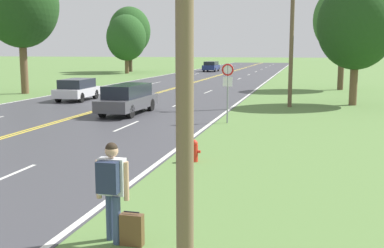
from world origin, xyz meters
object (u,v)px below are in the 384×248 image
Objects in this scene: car_dark_grey_van_approaching at (128,98)px; car_silver_hatchback_mid_near at (77,89)px; traffic_sign at (228,78)px; suitcase at (132,230)px; tree_mid_treeline at (343,20)px; car_dark_blue_hatchback_mid_far at (211,66)px; tree_right_cluster at (126,38)px; tree_far_back at (21,5)px; fire_hydrant at (194,150)px; tree_behind_sign at (130,31)px; tree_left_verge at (357,25)px; hitchhiker_person at (111,182)px.

car_dark_grey_van_approaching is 1.23× the size of car_silver_hatchback_mid_near.
car_dark_grey_van_approaching is at bearing 162.05° from traffic_sign.
tree_mid_treeline is at bearing -8.66° from suitcase.
car_silver_hatchback_mid_near is at bearing -178.92° from car_dark_blue_hatchback_mid_far.
tree_far_back reaches higher than tree_right_cluster.
tree_right_cluster reaches higher than car_dark_blue_hatchback_mid_far.
fire_hydrant is at bearing -46.71° from tree_far_back.
traffic_sign reaches higher than car_dark_blue_hatchback_mid_far.
fire_hydrant is 55.14m from tree_right_cluster.
tree_mid_treeline is (5.56, 35.06, 5.54)m from suitcase.
car_silver_hatchback_mid_near is at bearing -143.31° from tree_mid_treeline.
tree_left_verge is at bearing -52.92° from tree_behind_sign.
car_dark_blue_hatchback_mid_far is (0.44, 43.44, 0.05)m from car_silver_hatchback_mid_near.
tree_behind_sign is 1.12× the size of tree_mid_treeline.
suitcase is 0.08× the size of tree_right_cluster.
car_dark_blue_hatchback_mid_far is at bearing 112.45° from tree_left_verge.
hitchhiker_person is 2.66× the size of fire_hydrant.
hitchhiker_person is 0.37× the size of car_dark_grey_van_approaching.
suitcase is 0.13× the size of car_dark_grey_van_approaching.
tree_left_verge is 1.79× the size of car_dark_blue_hatchback_mid_far.
tree_behind_sign is (-23.27, 55.75, 5.77)m from fire_hydrant.
hitchhiker_person is 0.18× the size of tree_far_back.
tree_far_back is (-18.03, 19.15, 6.40)m from fire_hydrant.
tree_behind_sign is at bearing 21.20° from suitcase.
traffic_sign is 0.34× the size of tree_right_cluster.
traffic_sign is 6.07m from car_dark_grey_van_approaching.
suitcase is at bearing -168.20° from car_dark_blue_hatchback_mid_far.
tree_behind_sign is 49.38m from car_dark_grey_van_approaching.
tree_mid_treeline is at bearing 90.28° from tree_left_verge.
car_dark_grey_van_approaching is 1.17× the size of car_dark_blue_hatchback_mid_far.
tree_behind_sign is 39.91m from tree_mid_treeline.
fire_hydrant is 0.14× the size of car_dark_grey_van_approaching.
car_dark_blue_hatchback_mid_far is (12.00, 3.11, -5.29)m from tree_behind_sign.
fire_hydrant reaches higher than suitcase.
suitcase is 0.07× the size of tree_mid_treeline.
car_dark_grey_van_approaching is at bearing 21.71° from suitcase.
tree_mid_treeline reaches higher than car_dark_grey_van_approaching.
tree_mid_treeline reaches higher than suitcase.
tree_mid_treeline is (5.98, 28.59, 5.48)m from fire_hydrant.
car_dark_grey_van_approaching is at bearing -37.68° from tree_far_back.
suitcase is at bearing -54.23° from tree_far_back.
tree_left_verge is 48.63m from tree_behind_sign.
car_dark_blue_hatchback_mid_far is at bearing -172.75° from car_dark_grey_van_approaching.
suitcase is 61.26m from tree_right_cluster.
car_silver_hatchback_mid_near is (11.56, -40.33, -5.34)m from tree_behind_sign.
traffic_sign is 0.28× the size of tree_behind_sign.
suitcase is at bearing 22.41° from car_dark_grey_van_approaching.
traffic_sign reaches higher than car_silver_hatchback_mid_near.
tree_right_cluster is 1.95× the size of car_dark_blue_hatchback_mid_far.
car_dark_grey_van_approaching is 8.04m from car_silver_hatchback_mid_near.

